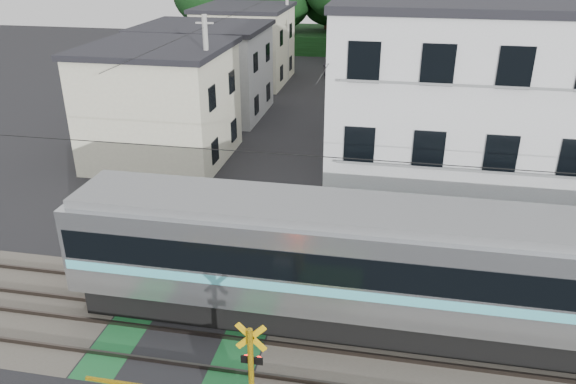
# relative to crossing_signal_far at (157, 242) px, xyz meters

# --- Properties ---
(ground) EXTENTS (120.00, 120.00, 0.00)m
(ground) POSITION_rel_crossing_signal_far_xyz_m (2.59, -3.65, -0.71)
(ground) COLOR black
(track_bed) EXTENTS (120.00, 120.00, 0.14)m
(track_bed) POSITION_rel_crossing_signal_far_xyz_m (2.59, -3.65, -0.67)
(track_bed) COLOR #47423A
(track_bed) RESTS_ON ground
(crossing_signal_far) EXTENTS (4.74, 0.65, 3.09)m
(crossing_signal_far) POSITION_rel_crossing_signal_far_xyz_m (0.00, 0.00, 0.00)
(crossing_signal_far) COLOR yellow
(crossing_signal_far) RESTS_ON ground
(apartment_block) EXTENTS (10.20, 8.36, 9.30)m
(apartment_block) POSITION_rel_crossing_signal_far_xyz_m (11.09, 5.84, 3.94)
(apartment_block) COLOR white
(apartment_block) RESTS_ON ground
(houses_row) EXTENTS (22.07, 31.35, 6.80)m
(houses_row) POSITION_rel_crossing_signal_far_xyz_m (2.84, 22.27, 2.53)
(houses_row) COLOR silver
(houses_row) RESTS_ON ground
(catenary) EXTENTS (60.00, 5.04, 7.00)m
(catenary) POSITION_rel_crossing_signal_far_xyz_m (8.59, -3.62, 2.98)
(catenary) COLOR #2D2D33
(catenary) RESTS_ON ground
(utility_poles) EXTENTS (7.90, 42.00, 8.00)m
(utility_poles) POSITION_rel_crossing_signal_far_xyz_m (1.53, 19.35, 3.37)
(utility_poles) COLOR #A5A5A0
(utility_poles) RESTS_ON ground
(pedestrian) EXTENTS (0.70, 0.54, 1.69)m
(pedestrian) POSITION_rel_crossing_signal_far_xyz_m (2.44, 31.85, 0.14)
(pedestrian) COLOR #312D39
(pedestrian) RESTS_ON ground
(weed_patches) EXTENTS (10.25, 8.80, 0.40)m
(weed_patches) POSITION_rel_crossing_signal_far_xyz_m (4.34, -3.74, -0.53)
(weed_patches) COLOR #2D5E1E
(weed_patches) RESTS_ON ground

